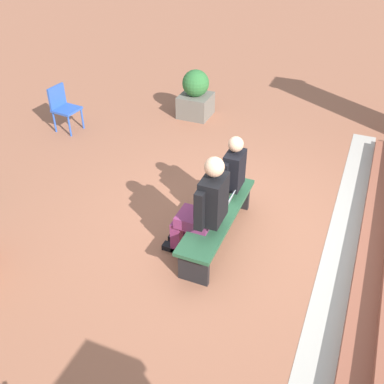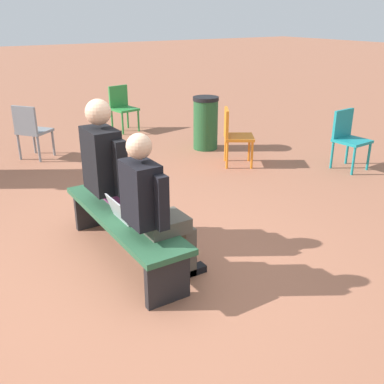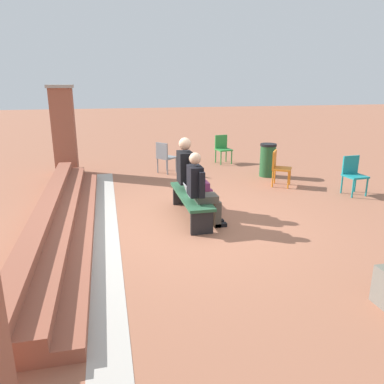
% 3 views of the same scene
% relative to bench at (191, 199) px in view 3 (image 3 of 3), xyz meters
% --- Properties ---
extents(ground_plane, '(60.00, 60.00, 0.00)m').
position_rel_bench_xyz_m(ground_plane, '(-0.27, 0.14, -0.35)').
color(ground_plane, '#9E6047').
extents(concrete_strip, '(7.60, 0.40, 0.01)m').
position_rel_bench_xyz_m(concrete_strip, '(-0.00, 1.53, -0.35)').
color(concrete_strip, '#B7B2A8').
rests_on(concrete_strip, ground).
extents(brick_steps, '(6.80, 0.90, 0.45)m').
position_rel_bench_xyz_m(brick_steps, '(0.00, 2.28, -0.18)').
color(brick_steps, '#93513D').
rests_on(brick_steps, ground).
extents(brick_pillar_right_of_steps, '(0.64, 0.64, 2.33)m').
position_rel_bench_xyz_m(brick_pillar_right_of_steps, '(4.05, 2.50, 0.82)').
color(brick_pillar_right_of_steps, '#93513D').
rests_on(brick_pillar_right_of_steps, ground).
extents(bench, '(1.80, 0.44, 0.45)m').
position_rel_bench_xyz_m(bench, '(0.00, 0.00, 0.00)').
color(bench, '#285638').
rests_on(bench, ground).
extents(person_student, '(0.51, 0.65, 1.30)m').
position_rel_bench_xyz_m(person_student, '(-0.48, -0.06, 0.34)').
color(person_student, '#4C473D').
rests_on(person_student, ground).
extents(person_adult, '(0.59, 0.75, 1.43)m').
position_rel_bench_xyz_m(person_adult, '(0.31, -0.07, 0.40)').
color(person_adult, '#7F2D5B').
rests_on(person_adult, ground).
extents(laptop, '(0.32, 0.29, 0.21)m').
position_rel_bench_xyz_m(laptop, '(-0.11, 0.01, 0.15)').
color(laptop, '#9EA0A5').
rests_on(laptop, bench).
extents(plastic_chair_foreground, '(0.58, 0.58, 0.84)m').
position_rel_bench_xyz_m(plastic_chair_foreground, '(1.67, -2.51, 0.13)').
color(plastic_chair_foreground, orange).
rests_on(plastic_chair_foreground, ground).
extents(plastic_chair_mid_courtyard, '(0.45, 0.45, 0.84)m').
position_rel_bench_xyz_m(plastic_chair_mid_courtyard, '(0.68, -3.81, 0.13)').
color(plastic_chair_mid_courtyard, teal).
rests_on(plastic_chair_mid_courtyard, ground).
extents(plastic_chair_far_right, '(0.48, 0.48, 0.84)m').
position_rel_bench_xyz_m(plastic_chair_far_right, '(4.48, -2.00, 0.13)').
color(plastic_chair_far_right, '#2D893D').
rests_on(plastic_chair_far_right, ground).
extents(plastic_chair_near_bench_right, '(0.59, 0.59, 0.84)m').
position_rel_bench_xyz_m(plastic_chair_near_bench_right, '(3.55, -0.08, 0.13)').
color(plastic_chair_near_bench_right, gray).
rests_on(plastic_chair_near_bench_right, ground).
extents(litter_bin, '(0.42, 0.42, 0.86)m').
position_rel_bench_xyz_m(litter_bin, '(2.60, -2.65, 0.08)').
color(litter_bin, '#23562D').
rests_on(litter_bin, ground).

